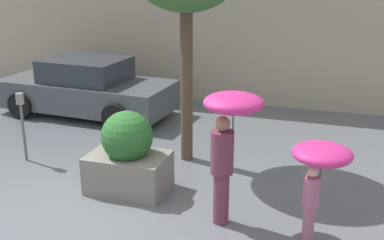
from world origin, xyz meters
The scene contains 6 objects.
ground_plane centered at (0.00, 0.00, 0.00)m, with size 40.00×40.00×0.00m, color slate.
planter_box centered at (0.29, 0.87, 0.59)m, with size 1.26×0.84×1.33m.
person_adult centered at (2.04, 0.38, 1.41)m, with size 0.81×0.81×1.89m.
person_child centered at (3.26, 0.25, 1.12)m, with size 0.76×0.76×1.37m.
parked_car_near centered at (-2.42, 4.36, 0.62)m, with size 4.22×2.15×1.36m.
parking_meter centered at (-2.05, 1.40, 0.93)m, with size 0.14×0.14×1.29m.
Camera 1 is at (3.44, -5.53, 3.51)m, focal length 45.00 mm.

